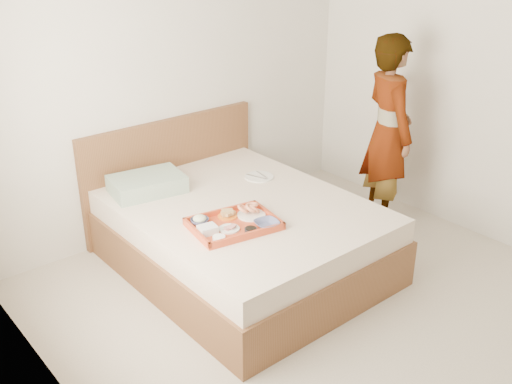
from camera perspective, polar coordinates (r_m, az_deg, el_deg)
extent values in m
cube|color=beige|center=(4.10, 9.21, -12.05)|extent=(3.50, 4.00, 0.01)
cube|color=silver|center=(4.95, -7.57, 11.22)|extent=(3.50, 0.01, 2.60)
cube|color=silver|center=(2.50, -16.32, -3.10)|extent=(0.01, 4.00, 2.60)
cube|color=brown|center=(4.48, -1.31, -4.25)|extent=(1.65, 2.00, 0.53)
cube|color=brown|center=(5.11, -8.15, 1.87)|extent=(1.65, 0.06, 0.95)
cube|color=#9EB79F|center=(4.61, -10.48, 0.77)|extent=(0.59, 0.45, 0.13)
cube|color=#BE3B1B|center=(4.03, -2.16, -3.07)|extent=(0.64, 0.51, 0.05)
cylinder|color=white|center=(4.15, -0.46, -2.23)|extent=(0.23, 0.23, 0.01)
imported|color=#181B4F|center=(4.00, 1.04, -3.10)|extent=(0.19, 0.19, 0.04)
cylinder|color=black|center=(3.93, -0.52, -3.74)|extent=(0.10, 0.10, 0.03)
cylinder|color=white|center=(3.97, -2.61, -3.57)|extent=(0.16, 0.16, 0.01)
cylinder|color=orange|center=(4.14, -2.75, -2.34)|extent=(0.16, 0.16, 0.01)
imported|color=#181B4F|center=(4.05, -5.45, -2.83)|extent=(0.15, 0.15, 0.04)
cube|color=silver|center=(3.93, -4.69, -3.64)|extent=(0.14, 0.12, 0.05)
cylinder|color=white|center=(3.84, -3.59, -4.49)|extent=(0.10, 0.10, 0.03)
cylinder|color=white|center=(4.82, 0.30, 1.49)|extent=(0.24, 0.24, 0.01)
imported|color=silver|center=(5.10, 12.62, 5.62)|extent=(0.60, 0.71, 1.65)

